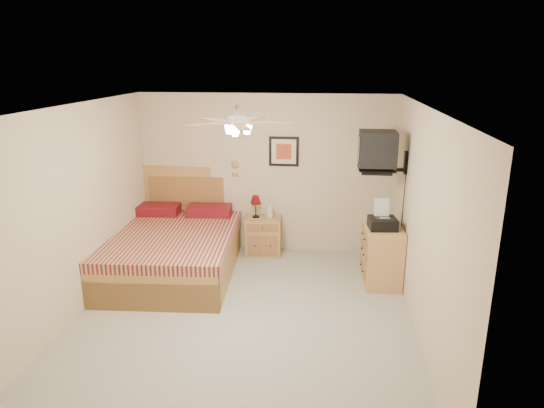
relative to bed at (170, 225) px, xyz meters
The scene contains 17 objects.
floor 1.83m from the bed, 41.93° to the right, with size 4.50×4.50×0.00m, color #9D9A8E.
ceiling 2.43m from the bed, 41.93° to the right, with size 4.00×4.50×0.04m, color white.
wall_back 1.76m from the bed, 42.18° to the left, with size 4.00×0.04×2.50m, color beige.
wall_front 3.63m from the bed, 69.69° to the right, with size 4.00×0.04×2.50m, color beige.
wall_left 1.44m from the bed, 123.91° to the right, with size 0.04×4.50×2.50m, color beige.
wall_right 3.47m from the bed, 19.03° to the right, with size 0.04×4.50×2.50m, color beige.
bed is the anchor object (origin of this frame).
nightstand 1.57m from the bed, 35.96° to the left, with size 0.55×0.41×0.60m, color #A27233.
table_lamp 1.43m from the bed, 39.99° to the left, with size 0.19×0.19×0.35m, color #5F090D, non-canonical shape.
lotion_bottle 1.61m from the bed, 35.10° to the left, with size 0.10×0.10×0.26m, color silver.
framed_picture 2.07m from the bed, 36.19° to the left, with size 0.46×0.04×0.46m, color black.
dresser 3.00m from the bed, ahead, with size 0.49×0.70×0.83m, color tan.
fax_machine 2.96m from the bed, ahead, with size 0.36×0.38×0.38m, color black, non-canonical shape.
magazine_lower 2.97m from the bed, ahead, with size 0.19×0.25×0.02m, color beige.
magazine_upper 2.97m from the bed, ahead, with size 0.19×0.26×0.02m, color gray.
wall_tv 3.19m from the bed, ahead, with size 0.56×0.46×0.58m, color black, non-canonical shape.
ceiling_fan 2.43m from the bed, 46.63° to the right, with size 1.14×1.14×0.28m, color white, non-canonical shape.
Camera 1 is at (0.93, -5.16, 2.99)m, focal length 32.00 mm.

